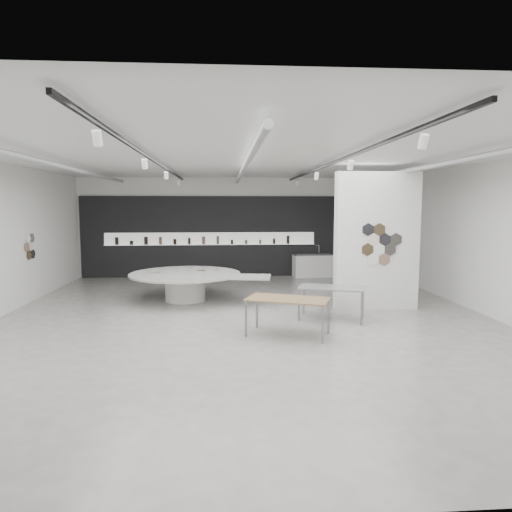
{
  "coord_description": "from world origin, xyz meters",
  "views": [
    {
      "loc": [
        -0.51,
        -10.66,
        2.71
      ],
      "look_at": [
        0.34,
        1.2,
        1.41
      ],
      "focal_mm": 32.0,
      "sensor_mm": 36.0,
      "label": 1
    }
  ],
  "objects": [
    {
      "name": "room",
      "position": [
        -0.09,
        -0.0,
        2.07
      ],
      "size": [
        12.02,
        14.02,
        3.82
      ],
      "color": "#9C9993",
      "rests_on": "ground"
    },
    {
      "name": "back_wall_display",
      "position": [
        -0.08,
        6.93,
        1.54
      ],
      "size": [
        11.8,
        0.27,
        3.1
      ],
      "color": "black",
      "rests_on": "ground"
    },
    {
      "name": "partition_column",
      "position": [
        3.5,
        1.0,
        1.8
      ],
      "size": [
        2.2,
        0.38,
        3.6
      ],
      "color": "white",
      "rests_on": "ground"
    },
    {
      "name": "display_island",
      "position": [
        -1.55,
        2.39,
        0.53
      ],
      "size": [
        4.25,
        3.6,
        0.81
      ],
      "rotation": [
        0.0,
        0.0,
        -0.14
      ],
      "color": "white",
      "rests_on": "ground"
    },
    {
      "name": "sample_table_wood",
      "position": [
        0.83,
        -1.33,
        0.73
      ],
      "size": [
        1.88,
        1.4,
        0.79
      ],
      "rotation": [
        0.0,
        0.0,
        -0.38
      ],
      "color": "olive",
      "rests_on": "ground"
    },
    {
      "name": "sample_table_stone",
      "position": [
        2.07,
        -0.06,
        0.72
      ],
      "size": [
        1.71,
        1.24,
        0.79
      ],
      "rotation": [
        0.0,
        0.0,
        -0.34
      ],
      "color": "gray",
      "rests_on": "ground"
    },
    {
      "name": "kitchen_counter",
      "position": [
        2.92,
        6.53,
        0.44
      ],
      "size": [
        1.6,
        0.77,
        1.22
      ],
      "rotation": [
        0.0,
        0.0,
        0.11
      ],
      "color": "white",
      "rests_on": "ground"
    }
  ]
}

